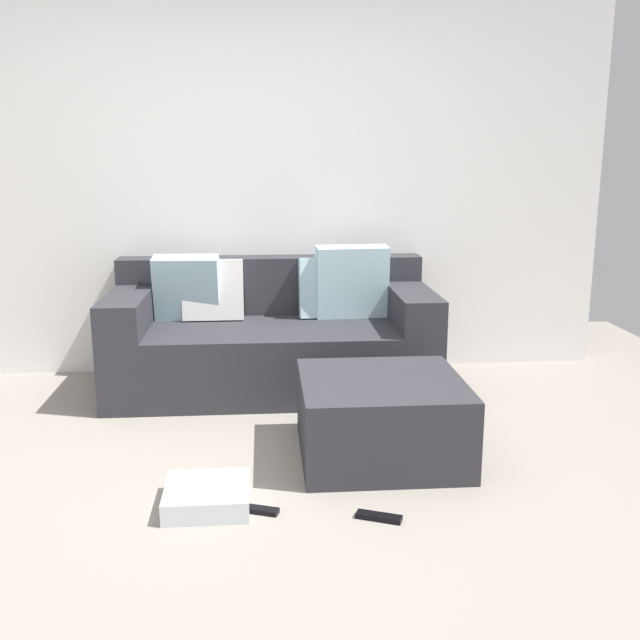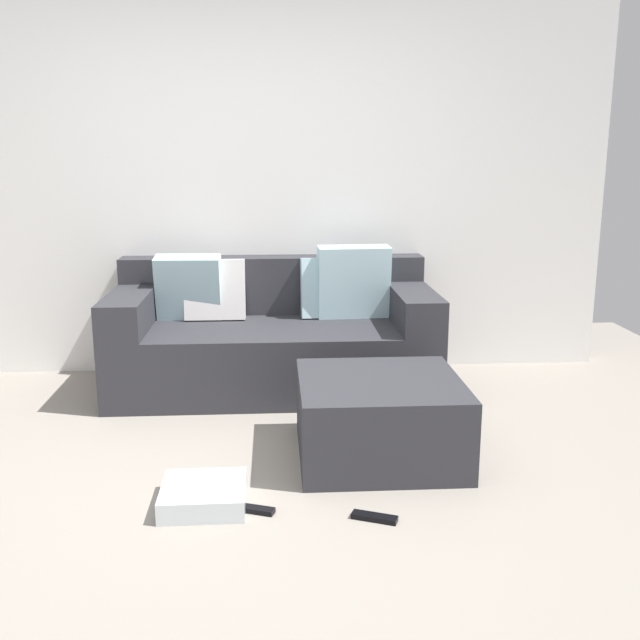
{
  "view_description": "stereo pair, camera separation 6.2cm",
  "coord_description": "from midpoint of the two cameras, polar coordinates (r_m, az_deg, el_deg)",
  "views": [
    {
      "loc": [
        0.16,
        -2.93,
        1.49
      ],
      "look_at": [
        0.47,
        1.02,
        0.58
      ],
      "focal_mm": 40.71,
      "sensor_mm": 36.0,
      "label": 1
    },
    {
      "loc": [
        0.22,
        -2.93,
        1.49
      ],
      "look_at": [
        0.47,
        1.02,
        0.58
      ],
      "focal_mm": 40.71,
      "sensor_mm": 36.0,
      "label": 2
    }
  ],
  "objects": [
    {
      "name": "couch_sectional",
      "position": [
        4.71,
        -4.14,
        -1.28
      ],
      "size": [
        2.04,
        0.94,
        0.91
      ],
      "color": "#2D2D33",
      "rests_on": "ground_plane"
    },
    {
      "name": "remote_by_storage_bin",
      "position": [
        3.2,
        -5.33,
        -14.66
      ],
      "size": [
        0.17,
        0.1,
        0.02
      ],
      "primitive_type": "cube",
      "rotation": [
        0.0,
        0.0,
        -0.36
      ],
      "color": "black",
      "rests_on": "ground_plane"
    },
    {
      "name": "remote_near_ottoman",
      "position": [
        3.14,
        4.07,
        -15.19
      ],
      "size": [
        0.2,
        0.12,
        0.02
      ],
      "primitive_type": "cube",
      "rotation": [
        0.0,
        0.0,
        -0.39
      ],
      "color": "black",
      "rests_on": "ground_plane"
    },
    {
      "name": "wall_back",
      "position": [
        5.03,
        -6.83,
        11.33
      ],
      "size": [
        5.04,
        0.1,
        2.71
      ],
      "primitive_type": "cube",
      "color": "white",
      "rests_on": "ground_plane"
    },
    {
      "name": "storage_bin",
      "position": [
        3.26,
        -9.4,
        -13.49
      ],
      "size": [
        0.37,
        0.35,
        0.09
      ],
      "primitive_type": "cube",
      "rotation": [
        0.0,
        0.0,
        0.01
      ],
      "color": "silver",
      "rests_on": "ground_plane"
    },
    {
      "name": "ground_plane",
      "position": [
        3.29,
        -7.57,
        -14.07
      ],
      "size": [
        6.55,
        6.55,
        0.0
      ],
      "primitive_type": "plane",
      "color": "gray"
    },
    {
      "name": "ottoman",
      "position": [
        3.67,
        4.33,
        -7.64
      ],
      "size": [
        0.8,
        0.8,
        0.4
      ],
      "primitive_type": "cube",
      "color": "#2D2D33",
      "rests_on": "ground_plane"
    }
  ]
}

